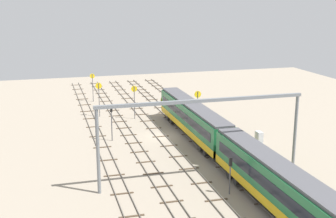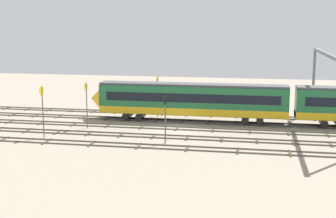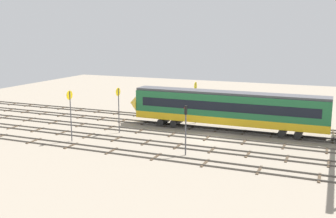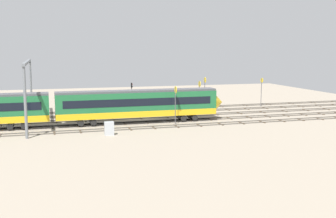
# 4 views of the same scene
# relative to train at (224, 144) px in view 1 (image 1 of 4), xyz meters

# --- Properties ---
(ground_plane) EXTENTS (107.44, 107.44, 0.00)m
(ground_plane) POSITION_rel_train_xyz_m (13.06, 4.40, -2.66)
(ground_plane) COLOR gray
(track_near_foreground) EXTENTS (91.44, 2.40, 0.16)m
(track_near_foreground) POSITION_rel_train_xyz_m (13.06, -4.40, -2.59)
(track_near_foreground) COLOR #59544C
(track_near_foreground) RESTS_ON ground
(track_with_train) EXTENTS (91.44, 2.40, 0.16)m
(track_with_train) POSITION_rel_train_xyz_m (13.06, -0.00, -2.59)
(track_with_train) COLOR #59544C
(track_with_train) RESTS_ON ground
(track_middle) EXTENTS (91.44, 2.40, 0.16)m
(track_middle) POSITION_rel_train_xyz_m (13.06, 4.40, -2.59)
(track_middle) COLOR #59544C
(track_middle) RESTS_ON ground
(track_second_far) EXTENTS (91.44, 2.40, 0.16)m
(track_second_far) POSITION_rel_train_xyz_m (13.06, 8.80, -2.59)
(track_second_far) COLOR #59544C
(track_second_far) RESTS_ON ground
(track_far_background) EXTENTS (91.44, 2.40, 0.16)m
(track_far_background) POSITION_rel_train_xyz_m (13.06, 13.20, -2.59)
(track_far_background) COLOR #59544C
(track_far_background) RESTS_ON ground
(train) EXTENTS (50.40, 3.24, 4.80)m
(train) POSITION_rel_train_xyz_m (0.00, 0.00, 0.00)
(train) COLOR #1E6638
(train) RESTS_ON ground
(overhead_gantry) EXTENTS (0.40, 23.02, 9.29)m
(overhead_gantry) POSITION_rel_train_xyz_m (-3.83, 4.19, 4.51)
(overhead_gantry) COLOR slate
(overhead_gantry) RESTS_ON ground
(speed_sign_near_foreground) EXTENTS (0.14, 1.08, 5.63)m
(speed_sign_near_foreground) POSITION_rel_train_xyz_m (16.87, -2.53, 1.11)
(speed_sign_near_foreground) COLOR #4C4C51
(speed_sign_near_foreground) RESTS_ON ground
(speed_sign_mid_trackside) EXTENTS (0.14, 1.04, 5.81)m
(speed_sign_mid_trackside) POSITION_rel_train_xyz_m (26.87, 11.49, 1.18)
(speed_sign_mid_trackside) COLOR #4C4C51
(speed_sign_mid_trackside) RESTS_ON ground
(speed_sign_far_trackside) EXTENTS (0.14, 0.94, 5.48)m
(speed_sign_far_trackside) POSITION_rel_train_xyz_m (38.41, 11.27, 0.89)
(speed_sign_far_trackside) COLOR #4C4C51
(speed_sign_far_trackside) RESTS_ON ground
(speed_sign_distant_end) EXTENTS (0.14, 1.01, 5.59)m
(speed_sign_distant_end) POSITION_rel_train_xyz_m (23.78, 6.07, 1.03)
(speed_sign_distant_end) COLOR #4C4C51
(speed_sign_distant_end) RESTS_ON ground
(signal_light_trackside_approach) EXTENTS (0.31, 0.32, 3.98)m
(signal_light_trackside_approach) POSITION_rel_train_xyz_m (-7.72, 2.58, -0.02)
(signal_light_trackside_approach) COLOR #4C4C51
(signal_light_trackside_approach) RESTS_ON ground
(signal_light_trackside_departure) EXTENTS (0.31, 0.32, 5.09)m
(signal_light_trackside_departure) POSITION_rel_train_xyz_m (13.13, 11.48, 0.64)
(signal_light_trackside_departure) COLOR #4C4C51
(signal_light_trackside_departure) RESTS_ON ground
(relay_cabinet) EXTENTS (1.21, 0.73, 1.75)m
(relay_cabinet) POSITION_rel_train_xyz_m (6.31, -7.81, -1.78)
(relay_cabinet) COLOR #B2B7BC
(relay_cabinet) RESTS_ON ground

